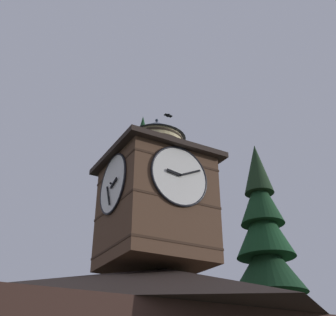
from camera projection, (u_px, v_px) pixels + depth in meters
clock_tower at (155, 198)px, 19.12m from camera, size 4.83×4.83×7.40m
pine_tree_behind at (138, 279)px, 23.37m from camera, size 6.63×6.63×17.28m
pine_tree_aside at (269, 283)px, 23.96m from camera, size 5.85×5.85×15.45m
flying_bird_high at (168, 115)px, 23.33m from camera, size 0.47×0.30×0.16m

